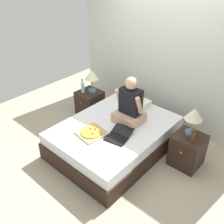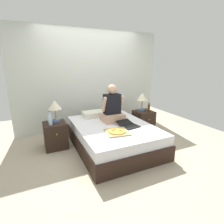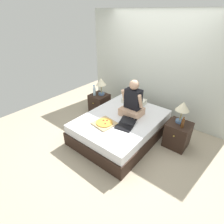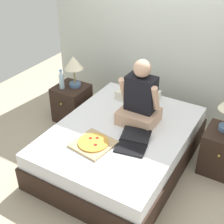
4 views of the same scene
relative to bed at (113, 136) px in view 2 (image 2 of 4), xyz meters
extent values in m
plane|color=tan|center=(0.00, 0.00, -0.24)|extent=(5.79, 5.79, 0.00)
cube|color=silver|center=(0.00, 1.35, 1.01)|extent=(3.79, 0.12, 2.50)
cube|color=black|center=(0.00, 0.00, -0.09)|extent=(1.48, 1.98, 0.29)
cube|color=white|center=(0.00, 0.00, 0.15)|extent=(1.43, 1.92, 0.19)
cube|color=black|center=(-1.08, 0.46, 0.03)|extent=(0.44, 0.44, 0.53)
sphere|color=gold|center=(-1.08, 0.23, 0.13)|extent=(0.03, 0.03, 0.03)
cylinder|color=#4C6B93|center=(-1.04, 0.51, 0.32)|extent=(0.16, 0.16, 0.05)
cylinder|color=olive|center=(-1.04, 0.51, 0.45)|extent=(0.02, 0.02, 0.22)
cone|color=beige|center=(-1.04, 0.51, 0.65)|extent=(0.26, 0.26, 0.18)
cylinder|color=silver|center=(-1.16, 0.37, 0.39)|extent=(0.07, 0.07, 0.20)
cylinder|color=silver|center=(-1.16, 0.37, 0.52)|extent=(0.03, 0.03, 0.06)
cylinder|color=blue|center=(-1.16, 0.37, 0.56)|extent=(0.04, 0.04, 0.02)
cube|color=black|center=(1.08, 0.46, 0.03)|extent=(0.44, 0.44, 0.53)
sphere|color=gold|center=(1.08, 0.23, 0.13)|extent=(0.03, 0.03, 0.03)
cylinder|color=#4C6B93|center=(1.05, 0.51, 0.32)|extent=(0.16, 0.16, 0.05)
cylinder|color=olive|center=(1.05, 0.51, 0.45)|extent=(0.02, 0.02, 0.22)
cone|color=beige|center=(1.05, 0.51, 0.65)|extent=(0.26, 0.26, 0.18)
cylinder|color=#512D14|center=(1.15, 0.36, 0.38)|extent=(0.06, 0.06, 0.18)
cylinder|color=#512D14|center=(1.15, 0.36, 0.50)|extent=(0.03, 0.03, 0.05)
cube|color=silver|center=(-0.15, 0.71, 0.30)|extent=(0.52, 0.34, 0.12)
cube|color=tan|center=(0.10, 0.23, 0.32)|extent=(0.44, 0.40, 0.16)
cube|color=black|center=(0.10, 0.26, 0.61)|extent=(0.34, 0.20, 0.42)
sphere|color=tan|center=(0.10, 0.26, 0.92)|extent=(0.20, 0.20, 0.20)
cylinder|color=tan|center=(-0.10, 0.21, 0.63)|extent=(0.07, 0.18, 0.32)
cylinder|color=tan|center=(0.30, 0.21, 0.63)|extent=(0.07, 0.18, 0.32)
cube|color=black|center=(0.26, -0.28, 0.25)|extent=(0.36, 0.28, 0.02)
cube|color=black|center=(0.22, -0.07, 0.29)|extent=(0.34, 0.25, 0.06)
cube|color=tan|center=(-0.12, -0.42, 0.26)|extent=(0.45, 0.45, 0.02)
cylinder|color=gold|center=(-0.12, -0.42, 0.28)|extent=(0.33, 0.33, 0.02)
cylinder|color=maroon|center=(-0.18, -0.38, 0.29)|extent=(0.04, 0.04, 0.00)
cylinder|color=maroon|center=(-0.07, -0.45, 0.29)|extent=(0.04, 0.04, 0.00)
cylinder|color=maroon|center=(-0.12, -0.34, 0.29)|extent=(0.04, 0.04, 0.00)
camera|label=1|loc=(2.15, -2.50, 2.56)|focal=40.00mm
camera|label=2|loc=(-1.43, -3.02, 1.43)|focal=28.00mm
camera|label=3|loc=(1.83, -2.57, 2.20)|focal=28.00mm
camera|label=4|loc=(1.40, -2.59, 2.33)|focal=50.00mm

